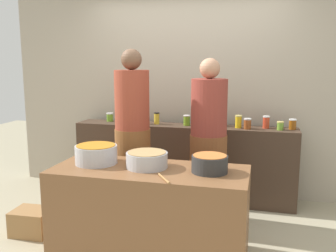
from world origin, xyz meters
name	(u,v)px	position (x,y,z in m)	size (l,w,h in m)	color
ground	(159,238)	(0.00, 0.00, 0.00)	(12.00, 12.00, 0.00)	tan
storefront_wall	(189,77)	(0.00, 1.45, 1.50)	(4.80, 0.12, 3.00)	#AEA38F
display_shelf	(183,162)	(0.00, 1.10, 0.47)	(2.70, 0.36, 0.93)	#402F22
prep_table	(150,212)	(0.00, -0.30, 0.39)	(1.70, 0.70, 0.78)	brown
preserve_jar_0	(110,117)	(-0.99, 1.17, 0.99)	(0.09, 0.09, 0.11)	olive
preserve_jar_1	(140,118)	(-0.54, 1.08, 1.00)	(0.07, 0.07, 0.14)	#BD3616
preserve_jar_2	(157,118)	(-0.34, 1.11, 1.00)	(0.07, 0.07, 0.14)	gold
preserve_jar_3	(187,120)	(0.04, 1.10, 1.00)	(0.08, 0.08, 0.13)	olive
preserve_jar_4	(204,120)	(0.25, 1.11, 1.00)	(0.09, 0.09, 0.14)	#215639
preserve_jar_5	(214,122)	(0.37, 1.13, 0.99)	(0.07, 0.07, 0.11)	orange
preserve_jar_6	(223,121)	(0.47, 1.17, 1.00)	(0.09, 0.09, 0.13)	#412659
preserve_jar_7	(238,122)	(0.66, 1.09, 1.01)	(0.08, 0.08, 0.15)	yellow
preserve_jar_8	(247,124)	(0.77, 1.04, 0.99)	(0.09, 0.09, 0.12)	brown
preserve_jar_9	(266,122)	(0.97, 1.14, 1.00)	(0.08, 0.08, 0.14)	#BC3A22
preserve_jar_10	(280,126)	(1.13, 1.06, 0.98)	(0.08, 0.08, 0.10)	olive
preserve_jar_11	(293,124)	(1.27, 1.14, 0.99)	(0.08, 0.08, 0.12)	#86440F
cooking_pot_left	(96,154)	(-0.52, -0.25, 0.87)	(0.38, 0.38, 0.17)	#B7B7BC
cooking_pot_center	(147,160)	(-0.03, -0.26, 0.85)	(0.36, 0.36, 0.14)	#B7B7BC
cooking_pot_right	(210,164)	(0.52, -0.27, 0.86)	(0.30, 0.30, 0.15)	#2D2D2D
wooden_spoon	(164,178)	(0.20, -0.56, 0.79)	(0.02, 0.02, 0.25)	#9E703D
cook_with_tongs	(133,144)	(-0.39, 0.38, 0.83)	(0.38, 0.38, 1.83)	brown
cook_in_cap	(208,150)	(0.39, 0.52, 0.78)	(0.39, 0.39, 1.73)	brown
bread_crate	(32,222)	(-1.24, -0.23, 0.13)	(0.37, 0.30, 0.25)	#9C7144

